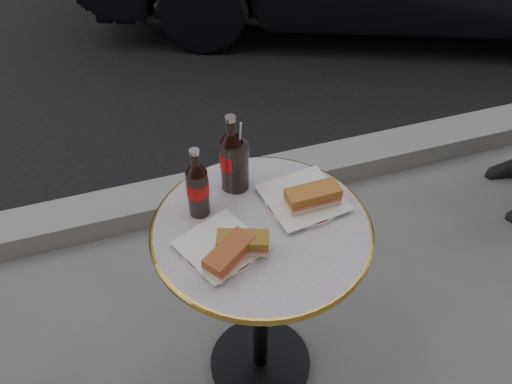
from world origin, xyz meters
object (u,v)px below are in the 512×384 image
object	(u,v)px
bistro_table	(261,305)
cola_glass	(236,166)
plate_left	(221,247)
plate_right	(303,200)
cola_bottle_left	(197,182)
cola_bottle_right	(232,153)

from	to	relation	value
bistro_table	cola_glass	bearing A→B (deg)	95.61
plate_left	cola_glass	xyz separation A→B (m)	(0.11, 0.22, 0.07)
plate_right	cola_bottle_left	xyz separation A→B (m)	(-0.29, 0.05, 0.11)
cola_bottle_left	cola_bottle_right	world-z (taller)	cola_bottle_right
bistro_table	plate_right	size ratio (longest dim) A/B	3.30
plate_left	cola_bottle_right	world-z (taller)	cola_bottle_right
cola_bottle_left	cola_bottle_right	xyz separation A→B (m)	(0.12, 0.07, 0.01)
bistro_table	plate_left	bearing A→B (deg)	-162.03
bistro_table	plate_left	world-z (taller)	plate_left
bistro_table	plate_left	xyz separation A→B (m)	(-0.13, -0.04, 0.37)
cola_glass	plate_left	bearing A→B (deg)	-116.66
bistro_table	cola_glass	xyz separation A→B (m)	(-0.02, 0.18, 0.44)
bistro_table	plate_right	bearing A→B (deg)	22.13
plate_left	plate_right	size ratio (longest dim) A/B	0.91
bistro_table	cola_bottle_right	world-z (taller)	cola_bottle_right
cola_bottle_left	plate_left	bearing A→B (deg)	-82.86
cola_bottle_right	cola_glass	bearing A→B (deg)	-18.77
plate_left	cola_bottle_left	distance (m)	0.19
bistro_table	cola_bottle_right	xyz separation A→B (m)	(-0.03, 0.18, 0.49)
plate_left	cola_bottle_right	size ratio (longest dim) A/B	0.80
plate_left	cola_bottle_right	distance (m)	0.28
bistro_table	cola_glass	distance (m)	0.48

